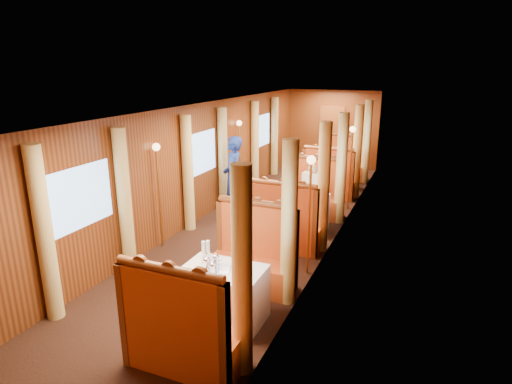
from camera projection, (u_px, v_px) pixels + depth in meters
The scene contains 48 objects.
floor at pixel (266, 225), 9.06m from camera, with size 3.00×12.00×0.01m, color black, non-canonical shape.
ceiling at pixel (267, 106), 8.35m from camera, with size 3.00×12.00×0.01m, color silver, non-canonical shape.
wall_far at pixel (332, 129), 14.03m from camera, with size 3.00×2.50×0.01m, color brown, non-canonical shape.
wall_left at pixel (202, 162), 9.25m from camera, with size 12.00×2.50×0.01m, color brown, non-canonical shape.
wall_right at pixel (339, 175), 8.16m from camera, with size 12.00×2.50×0.01m, color brown, non-canonical shape.
doorway_far at pixel (331, 137), 14.07m from camera, with size 0.80×0.04×2.00m, color brown.
table_near at pixel (223, 295), 5.58m from camera, with size 1.05×0.72×0.75m, color white.
banquette_near_fwd at pixel (181, 335), 4.67m from camera, with size 1.30×0.55×1.34m.
banquette_near_aft at pixel (253, 260), 6.46m from camera, with size 1.30×0.55×1.34m.
table_mid at pixel (300, 213), 8.68m from camera, with size 1.05×0.72×0.75m, color white.
banquette_mid_fwd at pixel (284, 228), 7.77m from camera, with size 1.30×0.55×1.34m.
banquette_mid_aft at pixel (313, 197), 9.57m from camera, with size 1.30×0.55×1.34m.
table_far at pixel (337, 174), 11.79m from camera, with size 1.05×0.72×0.75m, color white.
banquette_far_fwd at pixel (329, 181), 10.87m from camera, with size 1.30×0.55×1.34m.
banquette_far_aft at pixel (344, 165), 12.67m from camera, with size 1.30×0.55×1.34m.
tea_tray at pixel (217, 269), 5.45m from camera, with size 0.34×0.26×0.01m, color silver.
teapot_left at pixel (207, 264), 5.46m from camera, with size 0.15×0.11×0.12m, color silver, non-canonical shape.
teapot_right at pixel (213, 269), 5.34m from camera, with size 0.14×0.11×0.12m, color silver, non-canonical shape.
teapot_back at pixel (216, 261), 5.55m from camera, with size 0.15×0.11×0.12m, color silver, non-canonical shape.
fruit_plate at pixel (239, 274), 5.30m from camera, with size 0.21×0.21×0.05m.
cup_inboard at pixel (204, 252), 5.70m from camera, with size 0.08×0.08×0.26m.
cup_outboard at pixel (208, 252), 5.73m from camera, with size 0.08×0.08×0.26m.
rose_vase_mid at pixel (303, 187), 8.55m from camera, with size 0.06×0.06×0.36m.
rose_vase_far at pixel (337, 154), 11.62m from camera, with size 0.06×0.06×0.36m.
window_left_near at pixel (81, 197), 6.09m from camera, with size 1.20×0.90×0.01m, color #80ADE4, non-canonical shape.
curtain_left_near_a at pixel (44, 236), 5.44m from camera, with size 0.22×0.22×2.35m, color #E4C974.
curtain_left_near_b at pixel (124, 201), 6.82m from camera, with size 0.22×0.22×2.35m, color #E4C974.
window_right_near at pixel (277, 226), 5.01m from camera, with size 1.20×0.90×0.01m, color #80ADE4, non-canonical shape.
curtain_right_near_a at pixel (242, 274), 4.43m from camera, with size 0.22×0.22×2.35m, color #E4C974.
curtain_right_near_b at pixel (289, 225), 5.81m from camera, with size 0.22×0.22×2.35m, color #E4C974.
window_left_mid at pixel (202, 153), 9.19m from camera, with size 1.20×0.90×0.01m, color #80ADE4, non-canonical shape.
curtain_left_mid_a at pixel (188, 174), 8.54m from camera, with size 0.22×0.22×2.35m, color #E4C974.
curtain_left_mid_b at pixel (223, 159), 9.92m from camera, with size 0.22×0.22×2.35m, color #E4C974.
window_right_mid at pixel (339, 164), 8.11m from camera, with size 1.20×0.90×0.01m, color #80ADE4, non-canonical shape.
curtain_right_mid_a at pixel (323, 188), 7.53m from camera, with size 0.22×0.22×2.35m, color #E4C974.
curtain_right_mid_b at pixel (341, 169), 8.92m from camera, with size 0.22×0.22×2.35m, color #E4C974.
window_left_far at pixel (262, 131), 12.29m from camera, with size 1.20×0.90×0.01m, color #80ADE4, non-canonical shape.
curtain_left_far_a at pixel (255, 145), 11.64m from camera, with size 0.22×0.22×2.35m, color #E4C974.
curtain_left_far_b at pixel (274, 136), 13.03m from camera, with size 0.22×0.22×2.35m, color #E4C974.
window_right_far at pixel (367, 137), 11.21m from camera, with size 1.20×0.90×0.01m, color #80ADE4, non-canonical shape.
curtain_right_far_a at pixel (357, 152), 10.64m from camera, with size 0.22×0.22×2.35m, color #E4C974.
curtain_right_far_b at pixel (367, 142), 12.02m from camera, with size 0.22×0.22×2.35m, color #E4C974.
sconce_left_fore at pixel (158, 174), 7.63m from camera, with size 0.14×0.14×1.95m.
sconce_right_fore at pixel (310, 191), 6.61m from camera, with size 0.14×0.14×1.95m.
sconce_left_aft at pixel (239, 143), 10.73m from camera, with size 0.14×0.14×1.95m.
sconce_right_aft at pixel (351, 151), 9.71m from camera, with size 0.14×0.14×1.95m.
steward at pixel (233, 177), 9.42m from camera, with size 0.65×0.43×1.79m, color navy.
passenger at pixel (312, 186), 9.29m from camera, with size 0.40×0.44×0.76m.
Camera 1 is at (3.04, -7.93, 3.25)m, focal length 30.00 mm.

